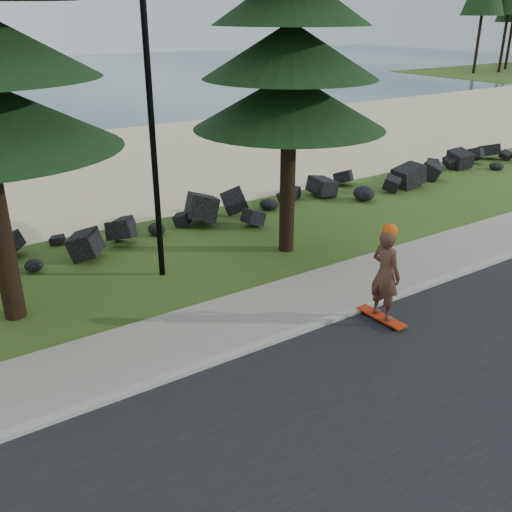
# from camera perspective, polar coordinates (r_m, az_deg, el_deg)

# --- Properties ---
(ground) EXTENTS (160.00, 160.00, 0.00)m
(ground) POSITION_cam_1_polar(r_m,az_deg,el_deg) (11.75, -2.72, -7.36)
(ground) COLOR #354F18
(ground) RESTS_ON ground
(road) EXTENTS (160.00, 7.00, 0.02)m
(road) POSITION_cam_1_polar(r_m,az_deg,el_deg) (8.92, 13.27, -19.51)
(road) COLOR black
(road) RESTS_ON ground
(kerb) EXTENTS (160.00, 0.20, 0.10)m
(kerb) POSITION_cam_1_polar(r_m,az_deg,el_deg) (11.07, -0.29, -9.13)
(kerb) COLOR #AFAD9E
(kerb) RESTS_ON ground
(sidewalk) EXTENTS (160.00, 2.00, 0.08)m
(sidewalk) POSITION_cam_1_polar(r_m,az_deg,el_deg) (11.88, -3.22, -6.78)
(sidewalk) COLOR gray
(sidewalk) RESTS_ON ground
(beach_sand) EXTENTS (160.00, 15.00, 0.01)m
(beach_sand) POSITION_cam_1_polar(r_m,az_deg,el_deg) (24.52, -20.61, 7.69)
(beach_sand) COLOR #D1BA8B
(beach_sand) RESTS_ON ground
(seawall_boulders) EXTENTS (60.00, 2.40, 1.10)m
(seawall_boulders) POSITION_cam_1_polar(r_m,az_deg,el_deg) (16.34, -12.88, 1.20)
(seawall_boulders) COLOR black
(seawall_boulders) RESTS_ON ground
(lamp_post) EXTENTS (0.25, 0.14, 8.14)m
(lamp_post) POSITION_cam_1_polar(r_m,az_deg,el_deg) (13.10, -10.54, 14.80)
(lamp_post) COLOR black
(lamp_post) RESTS_ON ground
(skateboarder) EXTENTS (0.50, 1.17, 2.16)m
(skateboarder) POSITION_cam_1_polar(r_m,az_deg,el_deg) (11.82, 12.82, -1.82)
(skateboarder) COLOR #BB260B
(skateboarder) RESTS_ON ground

